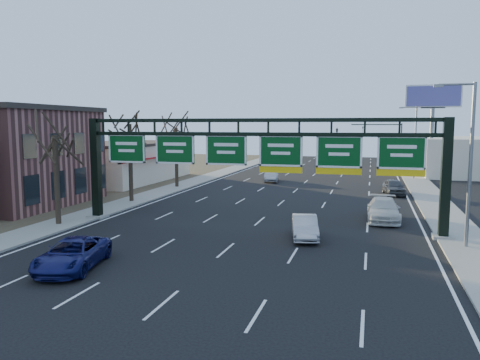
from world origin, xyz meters
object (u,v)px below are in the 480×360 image
(sign_gantry, at_px, (255,158))
(car_blue_suv, at_px, (72,254))
(car_white_wagon, at_px, (384,210))
(car_silver_sedan, at_px, (305,227))

(sign_gantry, height_order, car_blue_suv, sign_gantry)
(car_blue_suv, bearing_deg, sign_gantry, 49.03)
(sign_gantry, xyz_separation_m, car_white_wagon, (8.23, 4.61, -3.85))
(sign_gantry, distance_m, car_white_wagon, 10.18)
(car_silver_sedan, relative_size, car_white_wagon, 0.77)
(sign_gantry, bearing_deg, car_blue_suv, -119.02)
(car_silver_sedan, xyz_separation_m, car_white_wagon, (4.65, 6.78, 0.10))
(car_blue_suv, relative_size, car_white_wagon, 0.93)
(sign_gantry, distance_m, car_blue_suv, 13.24)
(car_blue_suv, xyz_separation_m, car_white_wagon, (14.36, 15.66, 0.08))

